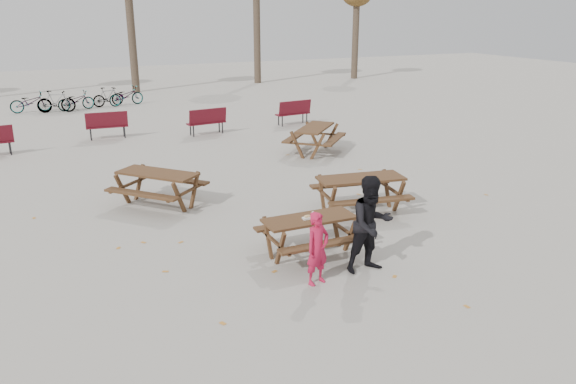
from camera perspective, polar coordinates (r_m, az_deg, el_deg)
name	(u,v)px	position (r m, az deg, el deg)	size (l,w,h in m)	color
ground	(309,254)	(11.18, 2.14, -6.34)	(80.00, 80.00, 0.00)	gray
main_picnic_table	(309,227)	(10.95, 2.18, -3.54)	(1.80, 1.45, 0.78)	#351F13
food_tray	(307,218)	(10.80, 1.96, -2.68)	(0.18, 0.11, 0.04)	white
bread_roll	(307,216)	(10.78, 1.97, -2.47)	(0.14, 0.06, 0.05)	tan
soda_bottle	(313,216)	(10.75, 2.54, -2.47)	(0.07, 0.07, 0.17)	silver
child	(318,248)	(9.80, 3.02, -5.75)	(0.48, 0.32, 1.33)	#B7163C
adult	(371,224)	(10.28, 8.46, -3.28)	(0.88, 0.69, 1.82)	black
picnic_table_east	(360,195)	(13.39, 7.35, -0.27)	(2.02, 1.63, 0.87)	#351F13
picnic_table_north	(158,189)	(14.09, -13.03, 0.30)	(1.98, 1.59, 0.85)	#351F13
picnic_table_far	(315,140)	(18.89, 2.73, 5.32)	(2.05, 1.65, 0.88)	#351F13
park_bench_row	(158,124)	(21.70, -13.04, 6.75)	(12.90, 1.79, 1.03)	maroon
bicycle_row	(79,99)	(29.08, -20.47, 8.81)	(6.28, 1.73, 1.03)	black
fallen_leaves	(281,211)	(13.47, -0.71, -1.95)	(11.00, 11.00, 0.01)	#BC792D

